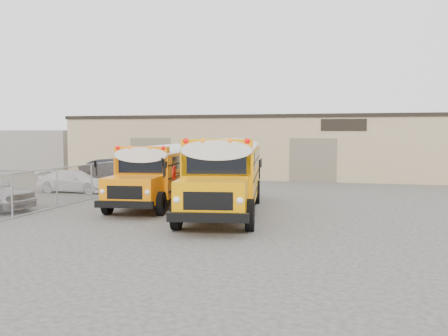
% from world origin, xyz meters
% --- Properties ---
extents(ground, '(120.00, 120.00, 0.00)m').
position_xyz_m(ground, '(0.00, 0.00, 0.00)').
color(ground, '#3D3B38').
rests_on(ground, ground).
extents(warehouse, '(30.20, 10.20, 4.67)m').
position_xyz_m(warehouse, '(-0.00, 19.99, 2.37)').
color(warehouse, tan).
rests_on(warehouse, ground).
extents(chainlink_fence, '(0.07, 18.07, 1.81)m').
position_xyz_m(chainlink_fence, '(-6.00, 3.00, 0.90)').
color(chainlink_fence, '#979A9F').
rests_on(chainlink_fence, ground).
extents(distant_building_left, '(8.00, 6.00, 3.60)m').
position_xyz_m(distant_building_left, '(-22.00, 22.00, 1.80)').
color(distant_building_left, gray).
rests_on(distant_building_left, ground).
extents(school_bus_left, '(3.57, 9.83, 2.81)m').
position_xyz_m(school_bus_left, '(-3.09, 8.82, 1.63)').
color(school_bus_left, orange).
rests_on(school_bus_left, ground).
extents(school_bus_right, '(4.38, 11.12, 3.17)m').
position_xyz_m(school_bus_right, '(0.39, 7.72, 1.83)').
color(school_bus_right, orange).
rests_on(school_bus_right, ground).
extents(tarp_bundle, '(1.28, 1.20, 1.61)m').
position_xyz_m(tarp_bundle, '(0.39, 0.80, 0.82)').
color(tarp_bundle, black).
rests_on(tarp_bundle, ground).
extents(car_white, '(4.27, 1.78, 1.23)m').
position_xyz_m(car_white, '(-8.52, 5.50, 0.62)').
color(car_white, white).
rests_on(car_white, ground).
extents(car_dark, '(5.28, 2.64, 1.66)m').
position_xyz_m(car_dark, '(-8.28, 10.11, 0.83)').
color(car_dark, black).
rests_on(car_dark, ground).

